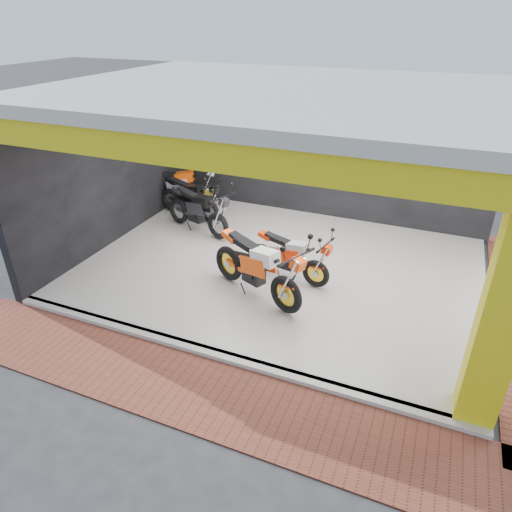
# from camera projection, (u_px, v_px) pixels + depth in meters

# --- Properties ---
(ground) EXTENTS (80.00, 80.00, 0.00)m
(ground) POSITION_uv_depth(u_px,v_px,m) (242.00, 322.00, 8.09)
(ground) COLOR #2D2D30
(ground) RESTS_ON ground
(showroom_floor) EXTENTS (8.00, 6.00, 0.10)m
(showroom_floor) POSITION_uv_depth(u_px,v_px,m) (281.00, 268.00, 9.69)
(showroom_floor) COLOR silver
(showroom_floor) RESTS_ON ground
(showroom_ceiling) EXTENTS (8.40, 6.40, 0.20)m
(showroom_ceiling) POSITION_uv_depth(u_px,v_px,m) (286.00, 92.00, 8.01)
(showroom_ceiling) COLOR beige
(showroom_ceiling) RESTS_ON corner_column
(back_wall) EXTENTS (8.20, 0.20, 3.50)m
(back_wall) POSITION_uv_depth(u_px,v_px,m) (325.00, 152.00, 11.40)
(back_wall) COLOR black
(back_wall) RESTS_ON ground
(left_wall) EXTENTS (0.20, 6.20, 3.50)m
(left_wall) POSITION_uv_depth(u_px,v_px,m) (112.00, 167.00, 10.28)
(left_wall) COLOR black
(left_wall) RESTS_ON ground
(corner_column) EXTENTS (0.50, 0.50, 3.50)m
(corner_column) POSITION_uv_depth(u_px,v_px,m) (504.00, 310.00, 5.38)
(corner_column) COLOR yellow
(corner_column) RESTS_ON ground
(header_beam_front) EXTENTS (8.40, 0.30, 0.40)m
(header_beam_front) POSITION_uv_depth(u_px,v_px,m) (206.00, 152.00, 5.71)
(header_beam_front) COLOR yellow
(header_beam_front) RESTS_ON corner_column
(floor_kerb) EXTENTS (8.00, 0.20, 0.10)m
(floor_kerb) POSITION_uv_depth(u_px,v_px,m) (216.00, 355.00, 7.24)
(floor_kerb) COLOR silver
(floor_kerb) RESTS_ON ground
(paver_front) EXTENTS (9.00, 1.40, 0.03)m
(paver_front) POSITION_uv_depth(u_px,v_px,m) (192.00, 389.00, 6.62)
(paver_front) COLOR brown
(paver_front) RESTS_ON ground
(moto_hero) EXTENTS (2.53, 1.77, 1.45)m
(moto_hero) POSITION_uv_depth(u_px,v_px,m) (287.00, 278.00, 7.82)
(moto_hero) COLOR #FF4B0A
(moto_hero) RESTS_ON showroom_floor
(moto_row_a) EXTENTS (2.00, 1.06, 1.16)m
(moto_row_a) POSITION_uv_depth(u_px,v_px,m) (317.00, 261.00, 8.64)
(moto_row_a) COLOR red
(moto_row_a) RESTS_ON showroom_floor
(moto_row_b) EXTENTS (2.28, 1.41, 1.31)m
(moto_row_b) POSITION_uv_depth(u_px,v_px,m) (218.00, 213.00, 10.48)
(moto_row_b) COLOR black
(moto_row_b) RESTS_ON showroom_floor
(moto_row_c) EXTENTS (2.40, 1.53, 1.38)m
(moto_row_c) POSITION_uv_depth(u_px,v_px,m) (203.00, 184.00, 12.17)
(moto_row_c) COLOR #B1B5B9
(moto_row_c) RESTS_ON showroom_floor
(moto_row_d) EXTENTS (2.18, 1.21, 1.26)m
(moto_row_d) POSITION_uv_depth(u_px,v_px,m) (209.00, 200.00, 11.29)
(moto_row_d) COLOR black
(moto_row_d) RESTS_ON showroom_floor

